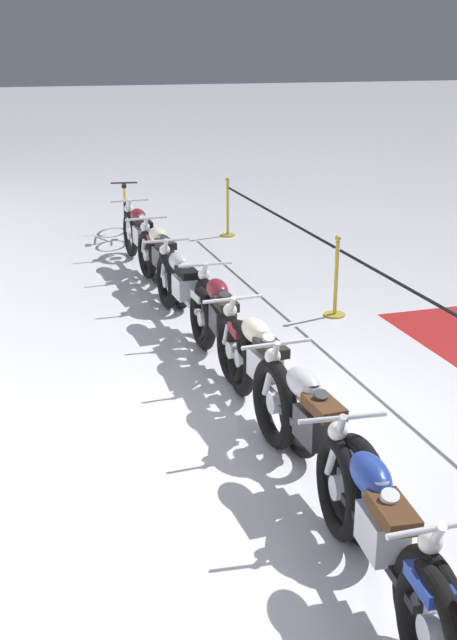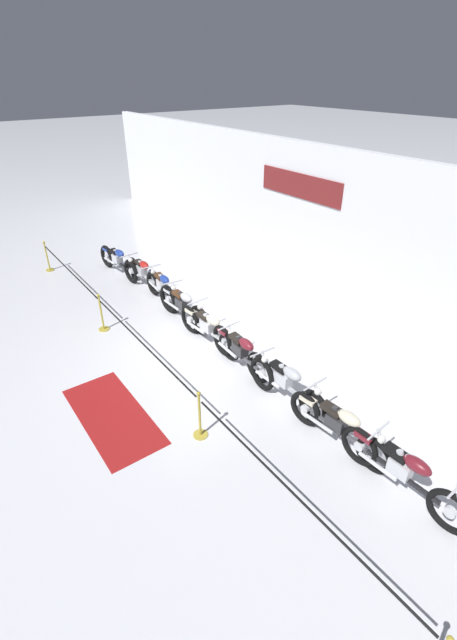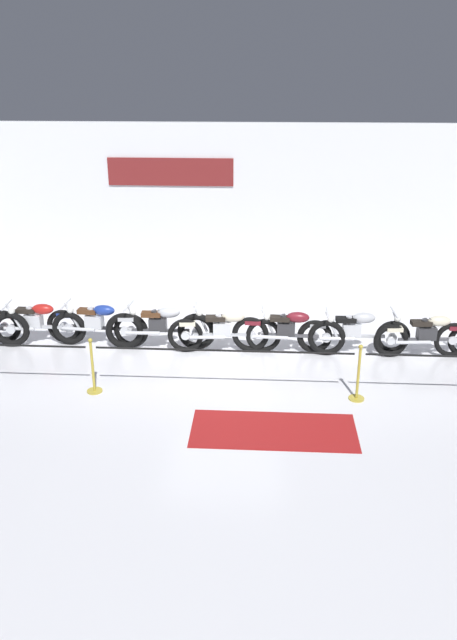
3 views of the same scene
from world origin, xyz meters
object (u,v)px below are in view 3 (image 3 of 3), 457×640
at_px(motorcycle_blue_2, 97,324).
at_px(stanchion_mid_left, 93,374).
at_px(motorcycle_silver_3, 161,328).
at_px(floor_banner, 274,430).
at_px(motorcycle_cream_4, 225,331).
at_px(motorcycle_maroon_5, 289,332).
at_px(motorcycle_red_1, 36,323).
at_px(stanchion_mid_right, 358,381).
at_px(stanchion_far_left, 134,354).
at_px(motorcycle_cream_7, 429,335).
at_px(motorcycle_silver_6, 354,333).

relative_size(motorcycle_blue_2, stanchion_mid_left, 2.10).
relative_size(motorcycle_silver_3, stanchion_mid_left, 2.18).
height_order(stanchion_mid_left, floor_banner, stanchion_mid_left).
xyz_separation_m(motorcycle_cream_4, motorcycle_maroon_5, (1.30, 0.01, 0.00)).
bearing_deg(motorcycle_red_1, motorcycle_blue_2, 0.27).
relative_size(stanchion_mid_right, floor_banner, 0.39).
xyz_separation_m(motorcycle_blue_2, motorcycle_cream_4, (2.70, -0.20, -0.00)).
distance_m(motorcycle_cream_4, floor_banner, 3.17).
bearing_deg(stanchion_far_left, motorcycle_cream_7, 18.54).
bearing_deg(motorcycle_silver_3, motorcycle_red_1, 177.24).
xyz_separation_m(motorcycle_silver_3, motorcycle_cream_4, (1.33, -0.07, -0.01)).
distance_m(stanchion_far_left, floor_banner, 2.81).
bearing_deg(motorcycle_blue_2, motorcycle_silver_6, -1.12).
relative_size(motorcycle_silver_6, stanchion_far_left, 0.16).
bearing_deg(motorcycle_maroon_5, motorcycle_red_1, 177.98).
relative_size(stanchion_mid_left, floor_banner, 0.39).
relative_size(motorcycle_blue_2, stanchion_far_left, 0.16).
xyz_separation_m(motorcycle_red_1, stanchion_mid_right, (6.45, -2.04, -0.11)).
distance_m(motorcycle_red_1, motorcycle_maroon_5, 5.30).
height_order(motorcycle_silver_3, stanchion_mid_left, stanchion_mid_left).
bearing_deg(stanchion_mid_right, stanchion_far_left, 180.00).
bearing_deg(stanchion_far_left, motorcycle_silver_3, 85.53).
bearing_deg(stanchion_mid_right, motorcycle_blue_2, 158.30).
distance_m(motorcycle_cream_7, floor_banner, 4.37).
bearing_deg(motorcycle_red_1, stanchion_mid_right, -17.59).
xyz_separation_m(stanchion_far_left, stanchion_mid_left, (-0.77, 0.00, -0.41)).
relative_size(motorcycle_silver_6, floor_banner, 0.86).
height_order(motorcycle_cream_7, stanchion_mid_right, stanchion_mid_right).
bearing_deg(motorcycle_silver_3, motorcycle_maroon_5, -1.27).
height_order(motorcycle_blue_2, stanchion_mid_left, stanchion_mid_left).
distance_m(motorcycle_red_1, floor_banner, 5.92).
bearing_deg(motorcycle_silver_3, motorcycle_blue_2, 174.39).
xyz_separation_m(motorcycle_maroon_5, stanchion_mid_right, (1.15, -1.86, -0.12)).
xyz_separation_m(motorcycle_cream_4, stanchion_mid_right, (2.45, -1.85, -0.12)).
bearing_deg(stanchion_mid_right, motorcycle_silver_3, 153.15).
xyz_separation_m(motorcycle_red_1, motorcycle_cream_4, (4.00, -0.19, 0.01)).
distance_m(motorcycle_blue_2, motorcycle_maroon_5, 4.00).
bearing_deg(stanchion_mid_left, motorcycle_cream_7, 16.43).
xyz_separation_m(motorcycle_silver_6, motorcycle_cream_7, (1.48, -0.07, 0.00)).
xyz_separation_m(motorcycle_blue_2, motorcycle_silver_6, (5.33, -0.10, -0.02)).
distance_m(motorcycle_cream_4, stanchion_mid_right, 3.08).
bearing_deg(motorcycle_maroon_5, motorcycle_silver_3, 178.73).
relative_size(motorcycle_blue_2, motorcycle_silver_6, 0.96).
height_order(motorcycle_blue_2, floor_banner, motorcycle_blue_2).
distance_m(motorcycle_silver_3, motorcycle_cream_7, 5.45).
relative_size(motorcycle_red_1, stanchion_mid_left, 2.03).
distance_m(motorcycle_silver_6, floor_banner, 3.52).
bearing_deg(stanchion_mid_right, stanchion_mid_left, 180.00).
relative_size(motorcycle_blue_2, motorcycle_silver_3, 0.97).
xyz_separation_m(motorcycle_blue_2, motorcycle_silver_3, (1.37, -0.13, 0.01)).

